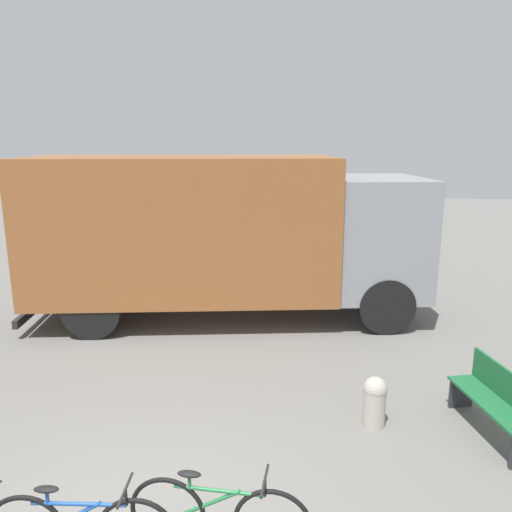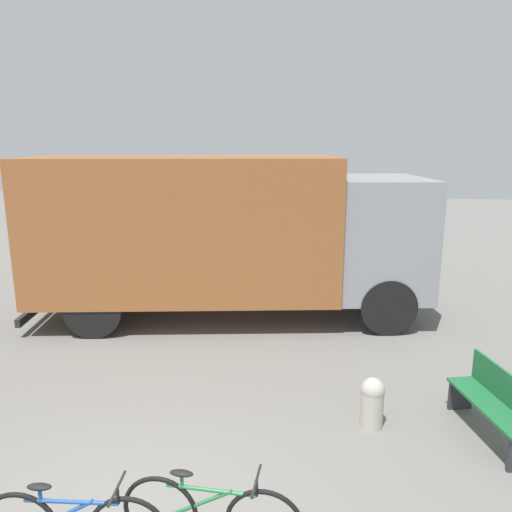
% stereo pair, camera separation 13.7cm
% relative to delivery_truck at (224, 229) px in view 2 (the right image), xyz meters
% --- Properties ---
extents(delivery_truck, '(8.35, 3.94, 3.37)m').
position_rel_delivery_truck_xyz_m(delivery_truck, '(0.00, 0.00, 0.00)').
color(delivery_truck, '#99592D').
rests_on(delivery_truck, ground).
extents(park_bench, '(0.79, 1.52, 0.88)m').
position_rel_delivery_truck_xyz_m(park_bench, '(4.36, -3.83, -1.41)').
color(park_bench, '#1E6638').
rests_on(park_bench, ground).
extents(bollard_near_bench, '(0.31, 0.31, 0.68)m').
position_rel_delivery_truck_xyz_m(bollard_near_bench, '(2.84, -3.85, -1.51)').
color(bollard_near_bench, '#B2AD9E').
rests_on(bollard_near_bench, ground).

